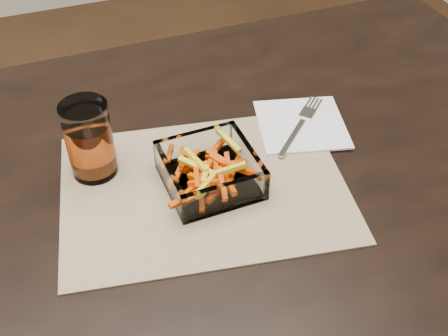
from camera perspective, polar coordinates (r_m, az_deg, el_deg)
The scene contains 6 objects.
dining_table at distance 0.97m, azimuth -6.95°, elevation -5.66°, with size 1.60×0.90×0.75m.
placemat at distance 0.90m, azimuth -2.04°, elevation -1.98°, with size 0.45×0.33×0.00m, color tan.
glass_bowl at distance 0.89m, azimuth -1.44°, elevation -0.42°, with size 0.15×0.15×0.06m.
tumbler at distance 0.91m, azimuth -13.47°, elevation 2.58°, with size 0.07×0.07×0.13m.
napkin at distance 1.02m, azimuth 7.87°, elevation 4.43°, with size 0.15×0.15×0.00m, color white.
fork at distance 1.02m, azimuth 7.84°, elevation 4.52°, with size 0.15×0.14×0.00m.
Camera 1 is at (-0.12, -0.64, 1.38)m, focal length 45.00 mm.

